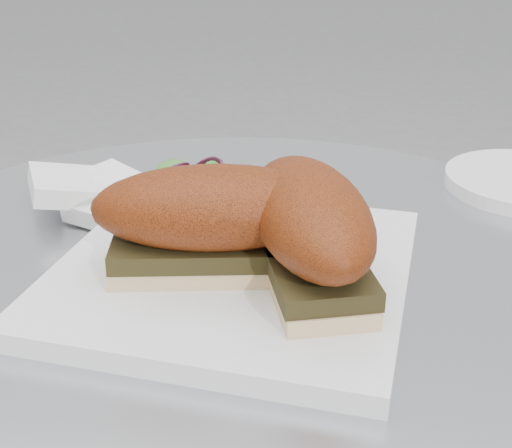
{
  "coord_description": "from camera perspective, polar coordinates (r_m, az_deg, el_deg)",
  "views": [
    {
      "loc": [
        0.09,
        -0.47,
        1.0
      ],
      "look_at": [
        0.02,
        0.03,
        0.77
      ],
      "focal_mm": 50.0,
      "sensor_mm": 36.0,
      "label": 1
    }
  ],
  "objects": [
    {
      "name": "napkin",
      "position": [
        0.68,
        -12.34,
        1.61
      ],
      "size": [
        0.14,
        0.14,
        0.02
      ],
      "primitive_type": null,
      "rotation": [
        0.0,
        0.0,
        0.17
      ],
      "color": "white",
      "rests_on": "table"
    },
    {
      "name": "sandwich_right",
      "position": [
        0.51,
        4.3,
        -0.09
      ],
      "size": [
        0.13,
        0.19,
        0.08
      ],
      "rotation": [
        0.0,
        0.0,
        -1.27
      ],
      "color": "beige",
      "rests_on": "plate"
    },
    {
      "name": "sandwich_left",
      "position": [
        0.52,
        -3.31,
        0.45
      ],
      "size": [
        0.19,
        0.11,
        0.08
      ],
      "rotation": [
        0.0,
        0.0,
        0.17
      ],
      "color": "beige",
      "rests_on": "plate"
    },
    {
      "name": "salad",
      "position": [
        0.61,
        -5.51,
        2.68
      ],
      "size": [
        0.1,
        0.1,
        0.05
      ],
      "primitive_type": null,
      "color": "#3B7E29",
      "rests_on": "plate"
    },
    {
      "name": "plate",
      "position": [
        0.55,
        -1.84,
        -3.86
      ],
      "size": [
        0.29,
        0.29,
        0.02
      ],
      "primitive_type": "cube",
      "rotation": [
        0.0,
        0.0,
        -0.12
      ],
      "color": "white",
      "rests_on": "table"
    }
  ]
}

